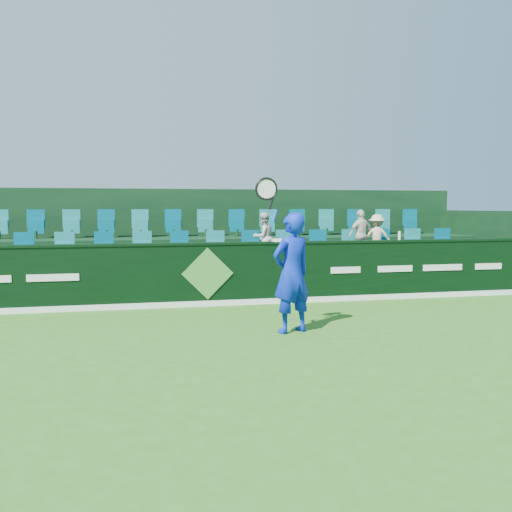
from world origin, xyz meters
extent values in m
plane|color=#316D1A|center=(0.00, 0.00, 0.00)|extent=(60.00, 60.00, 0.00)
cube|color=black|center=(0.00, 4.00, 0.65)|extent=(16.00, 0.20, 1.30)
cube|color=black|center=(0.00, 4.00, 1.32)|extent=(16.00, 0.24, 0.05)
cube|color=white|center=(0.00, 3.89, 0.06)|extent=(16.00, 0.02, 0.12)
cube|color=#468E33|center=(0.00, 3.88, 0.70)|extent=(1.10, 0.02, 1.10)
cube|color=white|center=(-3.10, 3.89, 0.70)|extent=(1.00, 0.01, 0.14)
cube|color=white|center=(3.10, 3.89, 0.70)|extent=(0.70, 0.01, 0.14)
cube|color=white|center=(4.30, 3.89, 0.70)|extent=(0.85, 0.01, 0.14)
cube|color=white|center=(5.50, 3.89, 0.70)|extent=(1.00, 0.01, 0.14)
cube|color=white|center=(6.70, 3.89, 0.70)|extent=(0.70, 0.01, 0.14)
cube|color=black|center=(0.00, 5.10, 0.40)|extent=(16.00, 2.00, 0.80)
cube|color=black|center=(0.00, 7.00, 0.65)|extent=(16.00, 1.80, 1.30)
cube|color=black|center=(0.00, 8.00, 1.30)|extent=(16.00, 0.20, 2.60)
cube|color=black|center=(7.90, 6.00, 1.00)|extent=(0.20, 4.00, 2.00)
cube|color=#187C80|center=(0.00, 5.50, 1.10)|extent=(13.50, 0.50, 0.60)
cube|color=#187C80|center=(0.00, 7.30, 1.60)|extent=(13.50, 0.50, 0.60)
imported|color=#0B25BF|center=(1.03, 1.10, 1.01)|extent=(0.86, 0.71, 2.01)
cylinder|color=#143FBF|center=(0.71, 1.00, 1.96)|extent=(0.11, 0.04, 0.22)
cylinder|color=black|center=(0.65, 1.00, 2.16)|extent=(0.09, 0.03, 0.20)
torus|color=black|center=(0.57, 1.00, 2.40)|extent=(0.47, 0.04, 0.47)
cylinder|color=silver|center=(0.57, 1.00, 2.40)|extent=(0.39, 0.01, 0.39)
imported|color=beige|center=(1.51, 5.12, 1.39)|extent=(0.70, 0.64, 1.17)
imported|color=silver|center=(3.98, 5.12, 1.42)|extent=(0.78, 0.48, 1.24)
imported|color=#D0B593|center=(4.40, 5.12, 1.36)|extent=(0.83, 0.67, 1.12)
cube|color=white|center=(1.65, 4.00, 1.38)|extent=(0.40, 0.26, 0.06)
cylinder|color=silver|center=(4.44, 4.00, 1.45)|extent=(0.06, 0.06, 0.20)
camera|label=1|loc=(-1.64, -7.98, 2.11)|focal=40.00mm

